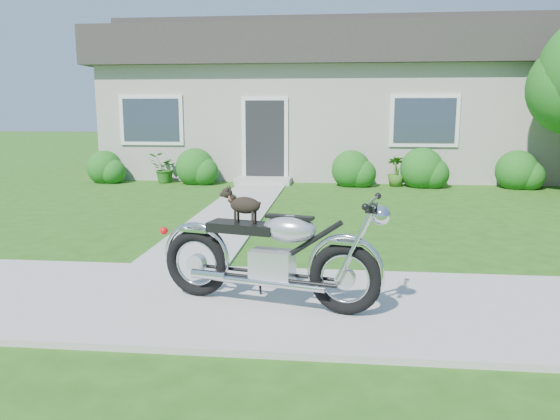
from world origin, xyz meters
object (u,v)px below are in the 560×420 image
Objects in this scene: potted_plant_right at (396,171)px; motorcycle_with_dog at (272,255)px; potted_plant_left at (163,168)px; house at (326,100)px.

potted_plant_right is 8.92m from motorcycle_with_dog.
potted_plant_left is 9.52m from motorcycle_with_dog.
potted_plant_right is 0.34× the size of motorcycle_with_dog.
potted_plant_left is 0.35× the size of motorcycle_with_dog.
potted_plant_right is at bearing 0.00° from potted_plant_left.
potted_plant_right is at bearing -62.14° from house.
house is 16.99× the size of potted_plant_right.
motorcycle_with_dog reaches higher than potted_plant_left.
potted_plant_left is 1.03× the size of potted_plant_right.
house reaches higher than motorcycle_with_dog.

